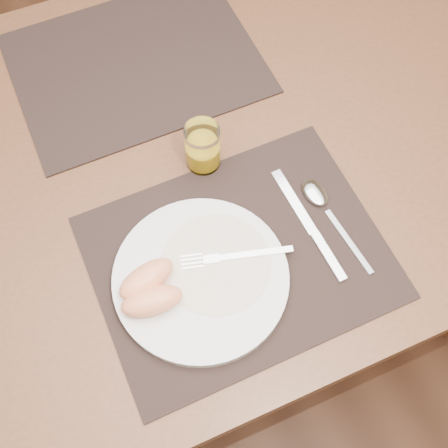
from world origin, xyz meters
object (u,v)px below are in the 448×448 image
(placemat_near, at_px, (239,257))
(spoon, at_px, (320,199))
(fork, at_px, (227,257))
(placemat_far, at_px, (136,64))
(knife, at_px, (314,233))
(juice_glass, at_px, (203,148))
(table, at_px, (181,179))
(plate, at_px, (201,278))

(placemat_near, height_order, spoon, spoon)
(fork, bearing_deg, placemat_far, 89.45)
(knife, relative_size, juice_glass, 2.49)
(table, xyz_separation_m, placemat_far, (0.00, 0.22, 0.09))
(placemat_near, height_order, knife, knife)
(table, xyz_separation_m, plate, (-0.05, -0.23, 0.10))
(table, xyz_separation_m, spoon, (0.18, -0.18, 0.09))
(plate, height_order, spoon, plate)
(placemat_near, distance_m, placemat_far, 0.44)
(spoon, distance_m, juice_glass, 0.21)
(spoon, bearing_deg, table, 134.69)
(knife, bearing_deg, placemat_far, 107.57)
(plate, relative_size, juice_glass, 3.05)
(juice_glass, bearing_deg, table, 134.84)
(table, distance_m, juice_glass, 0.14)
(knife, bearing_deg, spoon, 53.57)
(placemat_near, distance_m, spoon, 0.17)
(placemat_far, xyz_separation_m, fork, (-0.00, -0.44, 0.02))
(placemat_far, xyz_separation_m, plate, (-0.05, -0.45, 0.01))
(spoon, height_order, juice_glass, juice_glass)
(table, relative_size, juice_glass, 15.83)
(fork, height_order, knife, fork)
(table, relative_size, fork, 8.11)
(table, relative_size, placemat_far, 3.11)
(knife, xyz_separation_m, juice_glass, (-0.11, 0.20, 0.04))
(fork, xyz_separation_m, spoon, (0.18, 0.04, -0.01))
(table, height_order, fork, fork)
(spoon, bearing_deg, placemat_near, -166.95)
(plate, bearing_deg, spoon, 12.27)
(table, height_order, plate, plate)
(placemat_near, bearing_deg, placemat_far, 92.13)
(placemat_far, bearing_deg, knife, -72.43)
(table, xyz_separation_m, juice_glass, (0.03, -0.03, 0.13))
(fork, relative_size, spoon, 0.90)
(plate, xyz_separation_m, spoon, (0.23, 0.05, -0.00))
(juice_glass, bearing_deg, placemat_far, 97.47)
(placemat_near, distance_m, juice_glass, 0.19)
(placemat_far, bearing_deg, fork, -90.55)
(placemat_near, bearing_deg, spoon, 13.05)
(placemat_near, xyz_separation_m, fork, (-0.02, -0.00, 0.02))
(table, bearing_deg, juice_glass, -45.16)
(placemat_near, relative_size, knife, 2.04)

